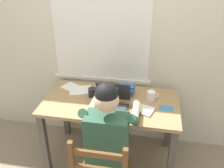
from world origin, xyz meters
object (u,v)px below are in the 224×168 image
(desk, at_px, (111,110))
(coffee_mug_white, at_px, (151,95))
(laptop, at_px, (111,102))
(coffee_mug_dark, at_px, (93,92))
(landscape_photo_print, at_px, (166,108))
(seated_person, at_px, (109,135))
(computer_mouse, at_px, (138,114))
(book_stack_main, at_px, (126,89))

(desk, xyz_separation_m, coffee_mug_white, (0.39, 0.11, 0.15))
(laptop, height_order, coffee_mug_dark, laptop)
(landscape_photo_print, bearing_deg, seated_person, -137.92)
(coffee_mug_dark, height_order, landscape_photo_print, coffee_mug_dark)
(desk, relative_size, laptop, 4.07)
(desk, relative_size, computer_mouse, 13.45)
(desk, xyz_separation_m, seated_person, (0.07, -0.43, 0.03))
(coffee_mug_dark, bearing_deg, book_stack_main, 20.22)
(computer_mouse, bearing_deg, coffee_mug_dark, 152.51)
(laptop, bearing_deg, book_stack_main, 70.06)
(laptop, distance_m, book_stack_main, 0.29)
(computer_mouse, bearing_deg, laptop, 159.85)
(landscape_photo_print, bearing_deg, desk, 178.07)
(coffee_mug_dark, relative_size, landscape_photo_print, 0.95)
(computer_mouse, distance_m, landscape_photo_print, 0.30)
(coffee_mug_dark, bearing_deg, landscape_photo_print, -6.95)
(computer_mouse, relative_size, coffee_mug_white, 0.82)
(seated_person, relative_size, coffee_mug_white, 10.10)
(coffee_mug_white, distance_m, coffee_mug_dark, 0.59)
(desk, bearing_deg, computer_mouse, -34.78)
(computer_mouse, relative_size, landscape_photo_print, 0.77)
(computer_mouse, relative_size, coffee_mug_dark, 0.81)
(book_stack_main, bearing_deg, desk, -125.77)
(coffee_mug_white, xyz_separation_m, landscape_photo_print, (0.15, -0.14, -0.04))
(desk, distance_m, computer_mouse, 0.37)
(coffee_mug_white, bearing_deg, landscape_photo_print, -44.17)
(computer_mouse, distance_m, coffee_mug_white, 0.32)
(book_stack_main, relative_size, landscape_photo_print, 1.53)
(computer_mouse, distance_m, coffee_mug_dark, 0.55)
(seated_person, bearing_deg, book_stack_main, 84.57)
(seated_person, distance_m, coffee_mug_dark, 0.57)
(laptop, bearing_deg, computer_mouse, -20.15)
(desk, xyz_separation_m, laptop, (0.03, -0.10, 0.16))
(laptop, distance_m, computer_mouse, 0.28)
(seated_person, distance_m, book_stack_main, 0.62)
(laptop, bearing_deg, coffee_mug_white, 29.57)
(computer_mouse, distance_m, book_stack_main, 0.41)
(book_stack_main, bearing_deg, seated_person, -95.43)
(seated_person, relative_size, coffee_mug_dark, 9.96)
(landscape_photo_print, bearing_deg, coffee_mug_white, 137.68)
(book_stack_main, xyz_separation_m, landscape_photo_print, (0.41, -0.21, -0.05))
(desk, bearing_deg, seated_person, -81.07)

